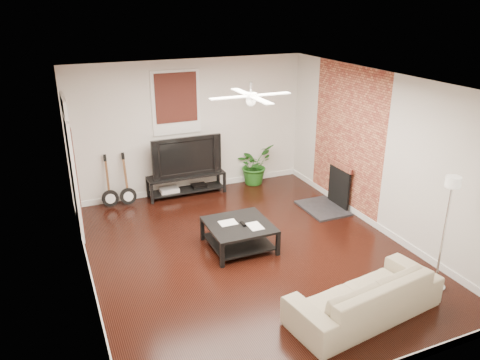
{
  "coord_description": "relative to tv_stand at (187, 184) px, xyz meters",
  "views": [
    {
      "loc": [
        -2.8,
        -6.13,
        3.92
      ],
      "look_at": [
        0.0,
        0.4,
        1.15
      ],
      "focal_mm": 35.04,
      "sensor_mm": 36.0,
      "label": 1
    }
  ],
  "objects": [
    {
      "name": "room",
      "position": [
        0.22,
        -2.78,
        1.17
      ],
      "size": [
        5.01,
        6.01,
        2.81
      ],
      "color": "black",
      "rests_on": "ground"
    },
    {
      "name": "brick_accent",
      "position": [
        2.7,
        -1.78,
        1.17
      ],
      "size": [
        0.02,
        2.2,
        2.8
      ],
      "primitive_type": "cube",
      "color": "#963D30",
      "rests_on": "floor"
    },
    {
      "name": "fireplace",
      "position": [
        2.42,
        -1.78,
        0.23
      ],
      "size": [
        0.8,
        1.1,
        0.92
      ],
      "primitive_type": "cube",
      "color": "black",
      "rests_on": "floor"
    },
    {
      "name": "window_back",
      "position": [
        -0.08,
        0.19,
        1.72
      ],
      "size": [
        1.0,
        0.06,
        1.3
      ],
      "primitive_type": "cube",
      "color": "#39130F",
      "rests_on": "wall_back"
    },
    {
      "name": "door_left",
      "position": [
        -2.24,
        -0.88,
        1.02
      ],
      "size": [
        0.08,
        1.0,
        2.5
      ],
      "primitive_type": "cube",
      "color": "white",
      "rests_on": "wall_left"
    },
    {
      "name": "tv_stand",
      "position": [
        0.0,
        0.0,
        0.0
      ],
      "size": [
        1.64,
        0.44,
        0.46
      ],
      "primitive_type": "cube",
      "color": "black",
      "rests_on": "floor"
    },
    {
      "name": "tv",
      "position": [
        0.0,
        0.02,
        0.65
      ],
      "size": [
        1.46,
        0.19,
        0.84
      ],
      "primitive_type": "imported",
      "color": "black",
      "rests_on": "tv_stand"
    },
    {
      "name": "coffee_table",
      "position": [
        0.14,
        -2.52,
        -0.01
      ],
      "size": [
        1.04,
        1.04,
        0.43
      ],
      "primitive_type": "cube",
      "rotation": [
        0.0,
        0.0,
        -0.01
      ],
      "color": "black",
      "rests_on": "floor"
    },
    {
      "name": "sofa",
      "position": [
        0.94,
        -4.82,
        0.08
      ],
      "size": [
        2.21,
        1.12,
        0.62
      ],
      "primitive_type": "imported",
      "rotation": [
        0.0,
        0.0,
        3.28
      ],
      "color": "tan",
      "rests_on": "floor"
    },
    {
      "name": "floor_lamp",
      "position": [
        2.29,
        -4.72,
        0.63
      ],
      "size": [
        0.32,
        0.32,
        1.73
      ],
      "primitive_type": null,
      "rotation": [
        0.0,
        0.0,
        0.14
      ],
      "color": "white",
      "rests_on": "floor"
    },
    {
      "name": "potted_plant",
      "position": [
        1.6,
        0.04,
        0.22
      ],
      "size": [
        1.04,
        0.99,
        0.9
      ],
      "primitive_type": "imported",
      "rotation": [
        0.0,
        0.0,
        0.48
      ],
      "color": "#21601B",
      "rests_on": "floor"
    },
    {
      "name": "guitar_left",
      "position": [
        -1.59,
        -0.03,
        0.31
      ],
      "size": [
        0.35,
        0.27,
        1.08
      ],
      "primitive_type": null,
      "rotation": [
        0.0,
        0.0,
        -0.1
      ],
      "color": "black",
      "rests_on": "floor"
    },
    {
      "name": "guitar_right",
      "position": [
        -1.24,
        -0.06,
        0.31
      ],
      "size": [
        0.33,
        0.24,
        1.08
      ],
      "primitive_type": null,
      "rotation": [
        0.0,
        0.0,
        0.01
      ],
      "color": "black",
      "rests_on": "floor"
    },
    {
      "name": "ceiling_fan",
      "position": [
        0.22,
        -2.78,
        2.37
      ],
      "size": [
        1.24,
        1.24,
        0.32
      ],
      "primitive_type": null,
      "color": "white",
      "rests_on": "ceiling"
    }
  ]
}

